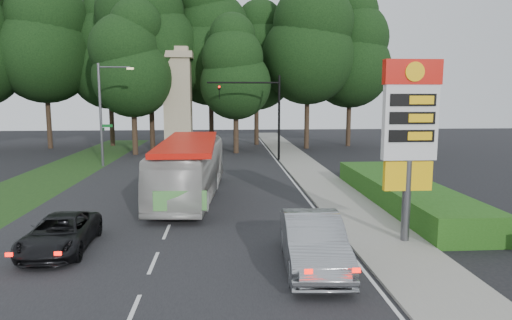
{
  "coord_description": "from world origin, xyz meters",
  "views": [
    {
      "loc": [
        2.42,
        -14.28,
        5.57
      ],
      "look_at": [
        4.04,
        9.31,
        2.2
      ],
      "focal_mm": 32.0,
      "sensor_mm": 36.0,
      "label": 1
    }
  ],
  "objects": [
    {
      "name": "tree_monument_left",
      "position": [
        -6.0,
        29.0,
        8.68
      ],
      "size": [
        7.28,
        7.28,
        14.3
      ],
      "color": "#2D2116",
      "rests_on": "ground"
    },
    {
      "name": "sedan_silver",
      "position": [
        5.24,
        -0.23,
        0.87
      ],
      "size": [
        2.12,
        5.36,
        1.74
      ],
      "primitive_type": "imported",
      "rotation": [
        0.0,
        0.0,
        -0.05
      ],
      "color": "#95989C",
      "rests_on": "ground"
    },
    {
      "name": "tree_far_east",
      "position": [
        16.0,
        35.0,
        10.35
      ],
      "size": [
        8.68,
        8.68,
        17.05
      ],
      "color": "#2D2116",
      "rests_on": "ground"
    },
    {
      "name": "monument",
      "position": [
        -2.0,
        30.0,
        5.1
      ],
      "size": [
        3.0,
        3.0,
        10.05
      ],
      "color": "tan",
      "rests_on": "ground"
    },
    {
      "name": "streetlight_signs",
      "position": [
        -6.99,
        22.01,
        4.44
      ],
      "size": [
        2.75,
        0.98,
        8.0
      ],
      "color": "#59595E",
      "rests_on": "ground"
    },
    {
      "name": "tree_monument_right",
      "position": [
        3.5,
        29.5,
        8.01
      ],
      "size": [
        6.72,
        6.72,
        13.2
      ],
      "color": "#2D2116",
      "rests_on": "ground"
    },
    {
      "name": "suv_charcoal",
      "position": [
        -3.53,
        2.03,
        0.63
      ],
      "size": [
        2.27,
        4.63,
        1.27
      ],
      "primitive_type": "imported",
      "rotation": [
        0.0,
        0.0,
        0.04
      ],
      "color": "black",
      "rests_on": "ground"
    },
    {
      "name": "tree_center_right",
      "position": [
        1.0,
        35.0,
        11.02
      ],
      "size": [
        9.24,
        9.24,
        18.15
      ],
      "color": "#2D2116",
      "rests_on": "ground"
    },
    {
      "name": "hedge",
      "position": [
        11.5,
        8.0,
        0.6
      ],
      "size": [
        3.0,
        14.0,
        1.2
      ],
      "primitive_type": "cube",
      "color": "#204D14",
      "rests_on": "ground"
    },
    {
      "name": "road_surface",
      "position": [
        0.0,
        12.0,
        0.01
      ],
      "size": [
        14.0,
        80.0,
        0.02
      ],
      "primitive_type": "cube",
      "color": "black",
      "rests_on": "ground"
    },
    {
      "name": "ground",
      "position": [
        0.0,
        0.0,
        0.0
      ],
      "size": [
        120.0,
        120.0,
        0.0
      ],
      "primitive_type": "plane",
      "color": "black",
      "rests_on": "ground"
    },
    {
      "name": "tree_west_near",
      "position": [
        -10.0,
        37.0,
        10.02
      ],
      "size": [
        8.4,
        8.4,
        16.5
      ],
      "color": "#2D2116",
      "rests_on": "ground"
    },
    {
      "name": "transit_bus",
      "position": [
        0.5,
        10.31,
        1.58
      ],
      "size": [
        3.5,
        11.54,
        3.17
      ],
      "primitive_type": "imported",
      "rotation": [
        0.0,
        0.0,
        -0.07
      ],
      "color": "silver",
      "rests_on": "ground"
    },
    {
      "name": "sidewalk_right",
      "position": [
        8.5,
        12.0,
        0.06
      ],
      "size": [
        3.0,
        80.0,
        0.12
      ],
      "primitive_type": "cube",
      "color": "gray",
      "rests_on": "ground"
    },
    {
      "name": "tree_east_near",
      "position": [
        6.0,
        37.0,
        9.68
      ],
      "size": [
        8.12,
        8.12,
        15.95
      ],
      "color": "#2D2116",
      "rests_on": "ground"
    },
    {
      "name": "tree_west_mid",
      "position": [
        -16.0,
        35.0,
        11.69
      ],
      "size": [
        9.8,
        9.8,
        19.25
      ],
      "color": "#2D2116",
      "rests_on": "ground"
    },
    {
      "name": "grass_verge_left",
      "position": [
        -9.5,
        18.0,
        0.01
      ],
      "size": [
        5.0,
        50.0,
        0.02
      ],
      "primitive_type": "cube",
      "color": "#193814",
      "rests_on": "ground"
    },
    {
      "name": "gas_station_pylon",
      "position": [
        9.2,
        1.99,
        4.45
      ],
      "size": [
        2.1,
        0.45,
        6.85
      ],
      "color": "#59595E",
      "rests_on": "ground"
    },
    {
      "name": "tree_center_left",
      "position": [
        -5.0,
        33.0,
        12.02
      ],
      "size": [
        10.08,
        10.08,
        19.8
      ],
      "color": "#2D2116",
      "rests_on": "ground"
    },
    {
      "name": "tree_east_mid",
      "position": [
        11.0,
        33.0,
        11.35
      ],
      "size": [
        9.52,
        9.52,
        18.7
      ],
      "color": "#2D2116",
      "rests_on": "ground"
    },
    {
      "name": "traffic_signal_mast",
      "position": [
        5.68,
        24.0,
        4.67
      ],
      "size": [
        6.1,
        0.35,
        7.2
      ],
      "color": "black",
      "rests_on": "ground"
    }
  ]
}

